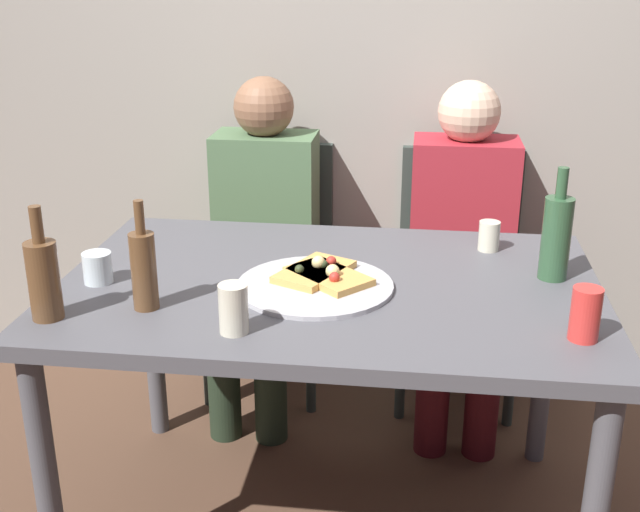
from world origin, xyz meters
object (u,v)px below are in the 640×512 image
object	(u,v)px
beer_bottle	(44,277)
guest_in_sweater	(262,231)
water_bottle	(144,268)
pizza_slice_extra	(328,275)
tumbler_near	(233,309)
pizza_slice_last	(315,271)
chair_left	(271,251)
wine_glass	(489,236)
guest_in_beanie	(462,240)
soda_can	(585,314)
wine_bottle	(556,236)
pizza_tray	(315,286)
tumbler_far	(98,268)
chair_right	(459,259)
dining_table	(329,311)

from	to	relation	value
beer_bottle	guest_in_sweater	distance (m)	1.08
beer_bottle	water_bottle	size ratio (longest dim) A/B	1.01
pizza_slice_extra	guest_in_sweater	world-z (taller)	guest_in_sweater
beer_bottle	tumbler_near	distance (m)	0.45
pizza_slice_last	pizza_slice_extra	distance (m)	0.05
pizza_slice_last	chair_left	world-z (taller)	chair_left
pizza_slice_last	tumbler_near	distance (m)	0.36
wine_glass	guest_in_beanie	world-z (taller)	guest_in_beanie
soda_can	chair_left	distance (m)	1.48
soda_can	tumbler_near	bearing A→B (deg)	-175.22
pizza_slice_extra	beer_bottle	distance (m)	0.69
wine_bottle	pizza_tray	bearing A→B (deg)	-166.33
tumbler_far	pizza_slice_last	bearing A→B (deg)	9.64
chair_right	pizza_tray	bearing A→B (deg)	65.77
beer_bottle	guest_in_beanie	distance (m)	1.44
pizza_tray	water_bottle	size ratio (longest dim) A/B	1.49
tumbler_far	soda_can	size ratio (longest dim) A/B	0.66
pizza_slice_last	water_bottle	size ratio (longest dim) A/B	0.94
chair_left	beer_bottle	bearing A→B (deg)	75.39
tumbler_near	chair_right	xyz separation A→B (m)	(0.55, 1.18, -0.30)
pizza_tray	pizza_slice_last	distance (m)	0.06
pizza_slice_extra	tumbler_near	size ratio (longest dim) A/B	2.17
pizza_tray	tumbler_far	world-z (taller)	tumbler_far
pizza_slice_extra	beer_bottle	size ratio (longest dim) A/B	0.91
soda_can	chair_left	size ratio (longest dim) A/B	0.14
guest_in_sweater	chair_right	bearing A→B (deg)	-167.79
dining_table	tumbler_far	size ratio (longest dim) A/B	17.35
wine_glass	chair_right	bearing A→B (deg)	95.16
pizza_slice_extra	tumbler_far	xyz separation A→B (m)	(-0.59, -0.06, 0.02)
wine_bottle	chair_left	distance (m)	1.23
pizza_slice_extra	water_bottle	bearing A→B (deg)	-153.90
tumbler_near	chair_left	world-z (taller)	chair_left
wine_glass	guest_in_beanie	size ratio (longest dim) A/B	0.07
water_bottle	chair_left	world-z (taller)	water_bottle
pizza_slice_last	wine_glass	world-z (taller)	wine_glass
wine_bottle	chair_left	bearing A→B (deg)	140.04
pizza_tray	guest_in_sweater	bearing A→B (deg)	111.23
pizza_slice_last	guest_in_sweater	bearing A→B (deg)	112.32
dining_table	guest_in_beanie	xyz separation A→B (m)	(0.38, 0.71, -0.03)
pizza_slice_last	beer_bottle	distance (m)	0.67
pizza_tray	chair_left	size ratio (longest dim) A/B	0.45
wine_glass	guest_in_sweater	world-z (taller)	guest_in_sweater
dining_table	water_bottle	distance (m)	0.51
tumbler_far	wine_glass	size ratio (longest dim) A/B	0.94
wine_bottle	tumbler_near	distance (m)	0.87
beer_bottle	pizza_slice_last	bearing A→B (deg)	28.45
tumbler_far	soda_can	bearing A→B (deg)	-8.48
guest_in_sweater	dining_table	bearing A→B (deg)	114.59
pizza_slice_last	chair_right	xyz separation A→B (m)	(0.42, 0.84, -0.27)
pizza_slice_last	tumbler_near	world-z (taller)	tumbler_near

